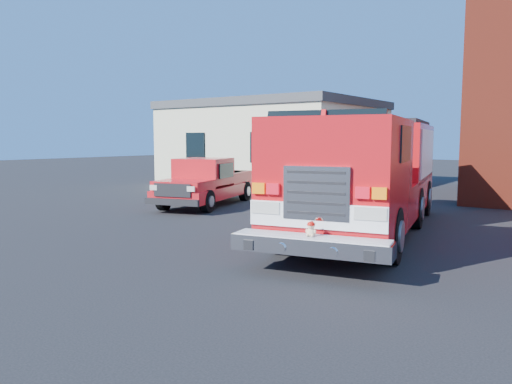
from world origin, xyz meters
The scene contains 4 objects.
ground centered at (0.00, 0.00, 0.00)m, with size 100.00×100.00×0.00m, color black.
side_building centered at (-9.00, 13.00, 2.20)m, with size 10.20×8.20×4.35m.
fire_engine centered at (0.83, 2.54, 1.52)m, with size 4.56×9.87×2.94m.
pickup_truck centered at (-5.96, 4.05, 0.80)m, with size 3.21×5.51×1.70m.
Camera 1 is at (5.94, -9.48, 2.39)m, focal length 35.00 mm.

